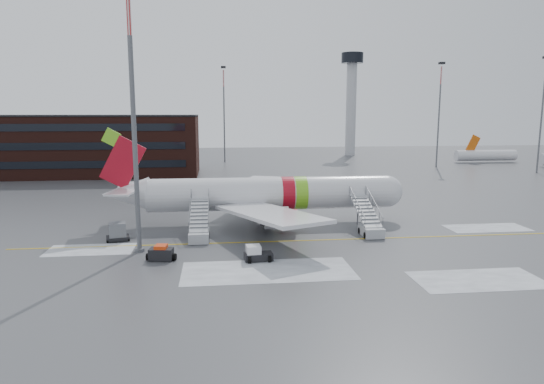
{
  "coord_description": "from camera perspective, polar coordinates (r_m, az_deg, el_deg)",
  "views": [
    {
      "loc": [
        -9.95,
        -47.88,
        12.86
      ],
      "look_at": [
        -3.91,
        5.33,
        4.0
      ],
      "focal_mm": 32.0,
      "sensor_mm": 36.0,
      "label": 1
    }
  ],
  "objects": [
    {
      "name": "distant_aircraft",
      "position": [
        133.91,
        26.35,
        2.91
      ],
      "size": [
        35.0,
        18.0,
        8.0
      ],
      "primitive_type": null,
      "color": "#D8590C",
      "rests_on": "ground"
    },
    {
      "name": "light_mast_near",
      "position": [
        45.43,
        -16.0,
        8.86
      ],
      "size": [
        1.2,
        1.2,
        24.53
      ],
      "color": "#595B60",
      "rests_on": "ground"
    },
    {
      "name": "pushback_tug",
      "position": [
        42.62,
        -1.82,
        -7.3
      ],
      "size": [
        2.54,
        1.98,
        1.4
      ],
      "color": "black",
      "rests_on": "ground"
    },
    {
      "name": "airstair_aft",
      "position": [
        50.12,
        -8.57,
        -4.32
      ],
      "size": [
        2.05,
        7.7,
        3.48
      ],
      "color": "#AAADB2",
      "rests_on": "ground"
    },
    {
      "name": "baggage_tractor",
      "position": [
        43.9,
        -12.9,
        -7.09
      ],
      "size": [
        2.7,
        1.48,
        1.37
      ],
      "color": "black",
      "rests_on": "ground"
    },
    {
      "name": "control_tower",
      "position": [
        148.48,
        9.33,
        11.55
      ],
      "size": [
        6.4,
        6.4,
        30.0
      ],
      "color": "#B2B5BA",
      "rests_on": "ground"
    },
    {
      "name": "light_mast_far_e",
      "position": [
        117.52,
        29.22,
        8.69
      ],
      "size": [
        1.2,
        1.2,
        24.25
      ],
      "color": "#595B60",
      "rests_on": "ground"
    },
    {
      "name": "airliner",
      "position": [
        56.24,
        -1.19,
        -0.27
      ],
      "size": [
        35.03,
        32.97,
        11.18
      ],
      "color": "silver",
      "rests_on": "ground"
    },
    {
      "name": "uld_container",
      "position": [
        51.57,
        -17.72,
        -4.52
      ],
      "size": [
        2.55,
        2.1,
        1.83
      ],
      "color": "black",
      "rests_on": "ground"
    },
    {
      "name": "light_mast_far_n",
      "position": [
        125.9,
        -5.67,
        9.79
      ],
      "size": [
        1.2,
        1.2,
        24.25
      ],
      "color": "#595B60",
      "rests_on": "ground"
    },
    {
      "name": "airstair_fwd",
      "position": [
        52.55,
        11.35,
        -3.76
      ],
      "size": [
        2.05,
        7.7,
        3.48
      ],
      "color": "#ABAEB2",
      "rests_on": "ground"
    },
    {
      "name": "light_mast_far_ne",
      "position": [
        121.55,
        19.09,
        9.35
      ],
      "size": [
        1.2,
        1.2,
        24.25
      ],
      "color": "#595B60",
      "rests_on": "ground"
    },
    {
      "name": "ground",
      "position": [
        50.56,
        5.11,
        -5.38
      ],
      "size": [
        260.0,
        260.0,
        0.0
      ],
      "primitive_type": "plane",
      "color": "#494C4F",
      "rests_on": "ground"
    },
    {
      "name": "terminal_building",
      "position": [
        108.87,
        -25.35,
        4.99
      ],
      "size": [
        62.0,
        16.11,
        12.3
      ],
      "color": "#3F1E16",
      "rests_on": "ground"
    }
  ]
}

